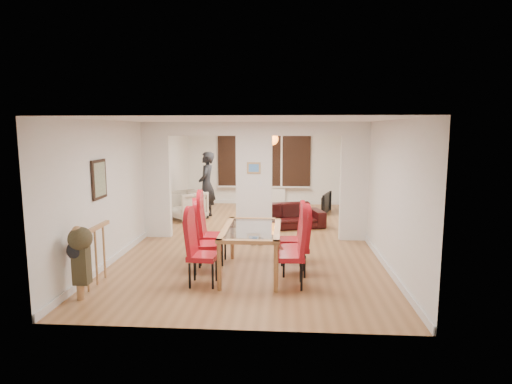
# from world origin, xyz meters

# --- Properties ---
(floor) EXTENTS (5.00, 9.00, 0.01)m
(floor) POSITION_xyz_m (0.00, 0.00, 0.00)
(floor) COLOR #98673D
(floor) RESTS_ON ground
(room_walls) EXTENTS (5.00, 9.00, 2.60)m
(room_walls) POSITION_xyz_m (0.00, 0.00, 1.30)
(room_walls) COLOR silver
(room_walls) RESTS_ON floor
(divider_wall) EXTENTS (5.00, 0.18, 2.60)m
(divider_wall) POSITION_xyz_m (0.00, 0.00, 1.30)
(divider_wall) COLOR white
(divider_wall) RESTS_ON floor
(bay_window_blinds) EXTENTS (3.00, 0.08, 1.80)m
(bay_window_blinds) POSITION_xyz_m (0.00, 4.44, 1.50)
(bay_window_blinds) COLOR black
(bay_window_blinds) RESTS_ON room_walls
(radiator) EXTENTS (1.40, 0.08, 0.50)m
(radiator) POSITION_xyz_m (0.00, 4.40, 0.30)
(radiator) COLOR white
(radiator) RESTS_ON floor
(pendant_light) EXTENTS (0.36, 0.36, 0.36)m
(pendant_light) POSITION_xyz_m (0.30, 3.30, 2.15)
(pendant_light) COLOR orange
(pendant_light) RESTS_ON room_walls
(stair_newel) EXTENTS (0.40, 1.20, 1.10)m
(stair_newel) POSITION_xyz_m (-2.25, -3.20, 0.55)
(stair_newel) COLOR #A87A4D
(stair_newel) RESTS_ON floor
(wall_poster) EXTENTS (0.04, 0.52, 0.67)m
(wall_poster) POSITION_xyz_m (-2.47, -2.40, 1.60)
(wall_poster) COLOR gray
(wall_poster) RESTS_ON room_walls
(pillar_photo) EXTENTS (0.30, 0.03, 0.25)m
(pillar_photo) POSITION_xyz_m (0.00, -0.10, 1.60)
(pillar_photo) COLOR #4C8CD8
(pillar_photo) RESTS_ON divider_wall
(dining_table) EXTENTS (0.96, 1.71, 0.80)m
(dining_table) POSITION_xyz_m (0.13, -2.41, 0.40)
(dining_table) COLOR #936136
(dining_table) RESTS_ON floor
(dining_chair_la) EXTENTS (0.47, 0.47, 1.10)m
(dining_chair_la) POSITION_xyz_m (-0.59, -2.99, 0.55)
(dining_chair_la) COLOR maroon
(dining_chair_la) RESTS_ON floor
(dining_chair_lb) EXTENTS (0.53, 0.53, 1.12)m
(dining_chair_lb) POSITION_xyz_m (-0.63, -2.37, 0.56)
(dining_chair_lb) COLOR maroon
(dining_chair_lb) RESTS_ON floor
(dining_chair_lc) EXTENTS (0.49, 0.49, 1.18)m
(dining_chair_lc) POSITION_xyz_m (-0.62, -1.86, 0.59)
(dining_chair_lc) COLOR maroon
(dining_chair_lc) RESTS_ON floor
(dining_chair_ra) EXTENTS (0.48, 0.48, 1.15)m
(dining_chair_ra) POSITION_xyz_m (0.76, -2.96, 0.57)
(dining_chair_ra) COLOR maroon
(dining_chair_ra) RESTS_ON floor
(dining_chair_rb) EXTENTS (0.51, 0.51, 1.06)m
(dining_chair_rb) POSITION_xyz_m (0.85, -2.40, 0.53)
(dining_chair_rb) COLOR maroon
(dining_chair_rb) RESTS_ON floor
(dining_chair_rc) EXTENTS (0.43, 0.43, 1.03)m
(dining_chair_rc) POSITION_xyz_m (0.81, -1.82, 0.51)
(dining_chair_rc) COLOR maroon
(dining_chair_rc) RESTS_ON floor
(sofa) EXTENTS (2.16, 1.31, 0.59)m
(sofa) POSITION_xyz_m (0.65, 1.08, 0.29)
(sofa) COLOR black
(sofa) RESTS_ON floor
(armchair) EXTENTS (1.20, 1.20, 0.78)m
(armchair) POSITION_xyz_m (-1.98, 1.89, 0.39)
(armchair) COLOR beige
(armchair) RESTS_ON floor
(person) EXTENTS (0.68, 0.45, 1.83)m
(person) POSITION_xyz_m (-1.47, 2.18, 0.92)
(person) COLOR black
(person) RESTS_ON floor
(television) EXTENTS (1.01, 0.44, 0.59)m
(television) POSITION_xyz_m (1.83, 3.10, 0.29)
(television) COLOR black
(television) RESTS_ON floor
(coffee_table) EXTENTS (1.13, 0.78, 0.24)m
(coffee_table) POSITION_xyz_m (0.04, 2.58, 0.12)
(coffee_table) COLOR black
(coffee_table) RESTS_ON floor
(bottle) EXTENTS (0.07, 0.07, 0.29)m
(bottle) POSITION_xyz_m (-0.13, 2.67, 0.38)
(bottle) COLOR #143F19
(bottle) RESTS_ON coffee_table
(bowl) EXTENTS (0.20, 0.20, 0.05)m
(bowl) POSITION_xyz_m (0.28, 2.69, 0.26)
(bowl) COLOR black
(bowl) RESTS_ON coffee_table
(shoes) EXTENTS (0.24, 0.26, 0.10)m
(shoes) POSITION_xyz_m (0.11, -0.49, 0.05)
(shoes) COLOR black
(shoes) RESTS_ON floor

